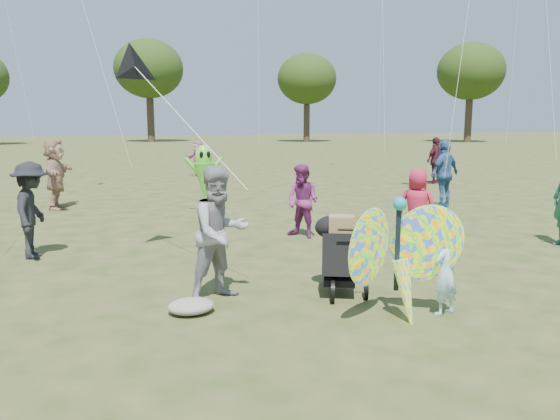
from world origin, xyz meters
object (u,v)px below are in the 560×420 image
object	(u,v)px
crowd_e	(303,201)
adult_man	(220,233)
crowd_a	(417,208)
crowd_c	(444,174)
child_girl	(446,273)
crowd_b	(32,210)
crowd_d	(55,174)
crowd_j	(198,159)
crowd_h	(436,160)
butterfly_kite	(401,260)
alien_kite	(204,175)
jogging_stroller	(338,249)

from	to	relation	value
crowd_e	adult_man	bearing A→B (deg)	-71.43
crowd_a	crowd_c	bearing A→B (deg)	-85.07
adult_man	crowd_e	distance (m)	4.04
child_girl	crowd_b	xyz separation A→B (m)	(-5.14, 4.54, 0.31)
crowd_d	crowd_j	bearing A→B (deg)	-26.32
crowd_a	crowd_e	world-z (taller)	crowd_e
child_girl	adult_man	distance (m)	2.89
crowd_h	butterfly_kite	xyz separation A→B (m)	(-8.40, -12.14, -0.14)
crowd_e	butterfly_kite	world-z (taller)	butterfly_kite
crowd_j	alien_kite	xyz separation A→B (m)	(-1.24, -9.01, 0.22)
adult_man	butterfly_kite	bearing A→B (deg)	-59.30
crowd_c	crowd_h	distance (m)	5.78
crowd_b	crowd_h	size ratio (longest dim) A/B	0.96
crowd_a	crowd_b	distance (m)	6.86
jogging_stroller	crowd_a	bearing A→B (deg)	63.11
crowd_d	crowd_c	bearing A→B (deg)	-98.20
crowd_c	crowd_e	world-z (taller)	crowd_c
crowd_b	alien_kite	size ratio (longest dim) A/B	0.96
crowd_b	crowd_h	bearing A→B (deg)	-53.11
crowd_c	crowd_e	xyz separation A→B (m)	(-4.97, -2.48, -0.17)
crowd_b	crowd_c	bearing A→B (deg)	-68.67
jogging_stroller	alien_kite	size ratio (longest dim) A/B	0.66
crowd_b	crowd_j	size ratio (longest dim) A/B	1.11
crowd_c	alien_kite	xyz separation A→B (m)	(-6.35, 1.15, 0.06)
crowd_d	butterfly_kite	xyz separation A→B (m)	(4.61, -10.04, -0.21)
crowd_b	jogging_stroller	world-z (taller)	crowd_b
butterfly_kite	child_girl	bearing A→B (deg)	-1.92
crowd_c	crowd_a	bearing A→B (deg)	30.41
crowd_a	butterfly_kite	distance (m)	3.96
crowd_h	crowd_e	bearing A→B (deg)	20.22
crowd_e	crowd_h	distance (m)	10.88
adult_man	crowd_e	bearing A→B (deg)	32.23
crowd_j	jogging_stroller	size ratio (longest dim) A/B	1.32
adult_man	crowd_b	bearing A→B (deg)	108.11
crowd_e	crowd_j	size ratio (longest dim) A/B	0.99
crowd_b	crowd_e	world-z (taller)	crowd_b
crowd_b	crowd_e	bearing A→B (deg)	-81.59
crowd_h	alien_kite	world-z (taller)	alien_kite
adult_man	crowd_j	xyz separation A→B (m)	(2.20, 15.93, -0.14)
crowd_c	crowd_h	bearing A→B (deg)	-141.00
jogging_stroller	crowd_b	bearing A→B (deg)	165.06
crowd_j	alien_kite	bearing A→B (deg)	-30.92
alien_kite	butterfly_kite	bearing A→B (deg)	-83.69
butterfly_kite	crowd_c	bearing A→B (deg)	52.93
crowd_h	jogging_stroller	xyz separation A→B (m)	(-8.68, -10.95, -0.25)
alien_kite	jogging_stroller	bearing A→B (deg)	-84.88
crowd_c	crowd_h	xyz separation A→B (m)	(2.97, 4.96, -0.05)
crowd_d	crowd_h	world-z (taller)	crowd_d
adult_man	crowd_j	bearing A→B (deg)	59.76
child_girl	butterfly_kite	xyz separation A→B (m)	(-0.61, 0.02, 0.20)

